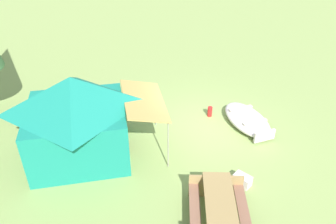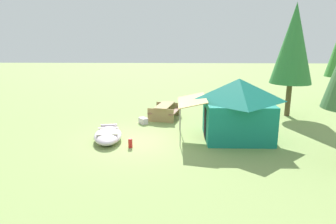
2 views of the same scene
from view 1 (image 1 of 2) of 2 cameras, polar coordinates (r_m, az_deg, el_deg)
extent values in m
plane|color=#879F57|center=(11.73, 5.93, -2.94)|extent=(80.00, 80.00, 0.00)
ellipsoid|color=silver|center=(12.08, 13.18, -1.22)|extent=(2.44, 1.52, 0.47)
ellipsoid|color=#4A4348|center=(12.06, 13.20, -1.07)|extent=(2.24, 1.35, 0.17)
cube|color=beige|center=(12.29, 12.18, 0.65)|extent=(0.28, 0.90, 0.04)
cube|color=beige|center=(11.66, 14.46, -1.58)|extent=(0.28, 0.90, 0.04)
cube|color=silver|center=(11.38, 15.95, -3.89)|extent=(0.20, 0.75, 0.36)
cube|color=#177E6E|center=(10.47, -14.79, -3.26)|extent=(2.62, 2.78, 1.67)
pyramid|color=#177E6E|center=(9.78, -15.86, 3.09)|extent=(2.83, 3.00, 0.99)
cube|color=black|center=(10.51, -7.10, -3.07)|extent=(0.76, 0.03, 1.34)
cube|color=tan|center=(9.99, -4.08, 2.06)|extent=(2.35, 1.20, 0.28)
cylinder|color=gray|center=(11.46, -2.12, 1.04)|extent=(0.04, 0.04, 1.59)
cylinder|color=gray|center=(9.68, 0.02, -5.62)|extent=(0.04, 0.04, 1.59)
cube|color=#987B4C|center=(8.32, 8.74, -14.42)|extent=(1.97, 1.11, 0.04)
cube|color=#875B48|center=(8.63, 12.52, -15.71)|extent=(1.87, 0.67, 0.04)
cube|color=#875B48|center=(8.49, 4.55, -15.85)|extent=(1.87, 0.67, 0.04)
cube|color=#987B4C|center=(9.16, 8.02, -12.28)|extent=(0.38, 1.39, 0.73)
cube|color=silver|center=(9.76, 12.41, -11.15)|extent=(0.57, 0.53, 0.31)
cylinder|color=red|center=(12.37, 7.06, 0.08)|extent=(0.24, 0.24, 0.37)
camera|label=2|loc=(21.75, -7.57, 25.98)|focal=32.69mm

